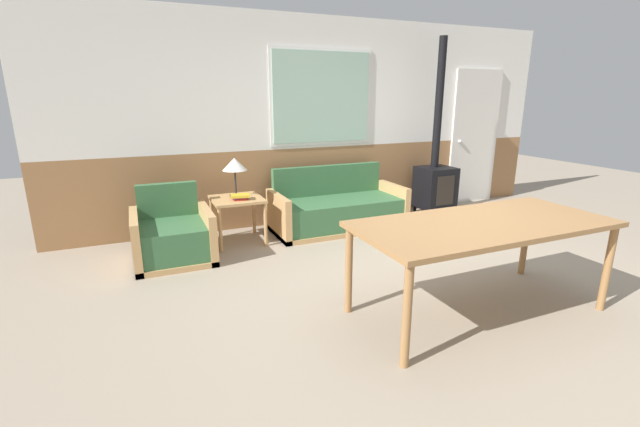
# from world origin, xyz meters

# --- Properties ---
(ground_plane) EXTENTS (16.00, 16.00, 0.00)m
(ground_plane) POSITION_xyz_m (0.00, 0.00, 0.00)
(ground_plane) COLOR gray
(wall_back) EXTENTS (7.20, 0.09, 2.70)m
(wall_back) POSITION_xyz_m (-0.01, 2.63, 1.37)
(wall_back) COLOR #996B42
(wall_back) RESTS_ON ground_plane
(couch) EXTENTS (1.72, 0.78, 0.80)m
(couch) POSITION_xyz_m (-0.11, 2.08, 0.25)
(couch) COLOR tan
(couch) RESTS_ON ground_plane
(armchair) EXTENTS (0.80, 0.81, 0.77)m
(armchair) POSITION_xyz_m (-2.19, 1.79, 0.24)
(armchair) COLOR tan
(armchair) RESTS_ON ground_plane
(side_table) EXTENTS (0.58, 0.58, 0.55)m
(side_table) POSITION_xyz_m (-1.43, 2.06, 0.46)
(side_table) COLOR tan
(side_table) RESTS_ON ground_plane
(table_lamp) EXTENTS (0.29, 0.29, 0.46)m
(table_lamp) POSITION_xyz_m (-1.41, 2.16, 0.91)
(table_lamp) COLOR #262628
(table_lamp) RESTS_ON side_table
(book_stack) EXTENTS (0.24, 0.18, 0.06)m
(book_stack) POSITION_xyz_m (-1.41, 1.96, 0.58)
(book_stack) COLOR #B22823
(book_stack) RESTS_ON side_table
(dining_table) EXTENTS (2.05, 0.92, 0.76)m
(dining_table) POSITION_xyz_m (-0.04, -0.39, 0.70)
(dining_table) COLOR #9E7042
(dining_table) RESTS_ON ground_plane
(wood_stove) EXTENTS (0.49, 0.47, 2.48)m
(wood_stove) POSITION_xyz_m (1.52, 2.17, 0.56)
(wood_stove) COLOR black
(wood_stove) RESTS_ON ground_plane
(entry_door) EXTENTS (0.90, 0.09, 2.09)m
(entry_door) POSITION_xyz_m (2.56, 2.57, 1.05)
(entry_door) COLOR silver
(entry_door) RESTS_ON ground_plane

